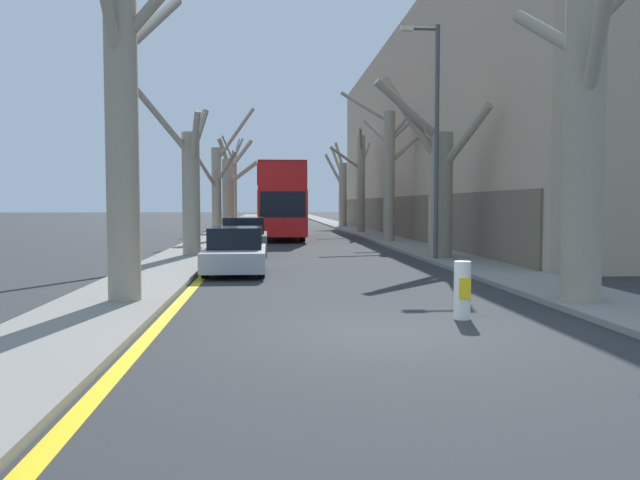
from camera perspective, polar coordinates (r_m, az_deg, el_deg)
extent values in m
plane|color=#2B2D30|center=(10.10, 5.53, -8.42)|extent=(300.00, 300.00, 0.00)
cube|color=gray|center=(59.84, -7.78, 1.36)|extent=(2.27, 120.00, 0.12)
cube|color=gray|center=(60.14, 1.67, 1.40)|extent=(2.27, 120.00, 0.12)
cube|color=tan|center=(41.64, 13.44, 9.20)|extent=(10.00, 45.10, 12.80)
cube|color=#6B5E4C|center=(40.15, 6.51, 2.13)|extent=(0.12, 44.20, 2.50)
cube|color=yellow|center=(59.79, -6.52, 1.31)|extent=(0.24, 120.00, 0.01)
cylinder|color=gray|center=(13.11, -17.64, 8.92)|extent=(0.64, 0.64, 6.73)
cylinder|color=gray|center=(13.08, -18.79, 19.16)|extent=(0.46, 1.24, 2.24)
cylinder|color=gray|center=(14.93, -15.13, 18.50)|extent=(0.95, 3.08, 2.12)
cylinder|color=gray|center=(24.13, -11.70, 4.00)|extent=(0.67, 0.67, 4.75)
cylinder|color=gray|center=(23.70, -14.45, 10.78)|extent=(2.27, 1.85, 2.74)
cylinder|color=gray|center=(23.71, -11.42, 8.71)|extent=(0.69, 1.28, 2.27)
cylinder|color=gray|center=(24.66, -11.06, 9.45)|extent=(0.81, 1.13, 2.03)
cylinder|color=gray|center=(34.02, -9.44, 4.07)|extent=(0.51, 0.51, 5.07)
cylinder|color=gray|center=(33.29, -10.37, 6.17)|extent=(1.14, 1.82, 1.86)
cylinder|color=gray|center=(34.52, -7.79, 9.50)|extent=(2.17, 0.95, 3.03)
cylinder|color=gray|center=(33.66, -8.63, 6.56)|extent=(1.25, 0.97, 1.80)
cylinder|color=gray|center=(45.49, -8.41, 4.00)|extent=(0.82, 0.82, 5.28)
cylinder|color=gray|center=(45.34, -8.83, 8.07)|extent=(0.95, 1.04, 1.82)
cylinder|color=gray|center=(46.53, -7.36, 7.62)|extent=(1.97, 2.23, 2.57)
cylinder|color=gray|center=(44.93, -7.12, 6.08)|extent=(2.38, 1.44, 1.76)
cylinder|color=gray|center=(55.28, -7.83, 4.61)|extent=(0.44, 0.44, 6.69)
cylinder|color=gray|center=(54.72, -7.47, 8.27)|extent=(0.99, 1.63, 1.70)
cylinder|color=gray|center=(56.30, -7.61, 8.31)|extent=(0.56, 1.80, 1.85)
cylinder|color=gray|center=(53.95, -8.37, 8.11)|extent=(0.96, 3.19, 2.19)
cylinder|color=gray|center=(56.03, -7.91, 7.28)|extent=(0.36, 1.40, 1.80)
cylinder|color=gray|center=(13.51, 22.95, 7.76)|extent=(0.78, 0.78, 6.32)
cylinder|color=gray|center=(13.05, 24.19, 17.03)|extent=(0.66, 1.91, 2.85)
cylinder|color=gray|center=(14.62, 20.26, 17.24)|extent=(0.92, 2.12, 1.52)
cylinder|color=gray|center=(23.21, 10.96, 3.90)|extent=(0.86, 0.86, 4.64)
cylinder|color=gray|center=(22.53, 13.03, 8.95)|extent=(1.43, 2.29, 2.30)
cylinder|color=gray|center=(23.15, 8.50, 10.61)|extent=(2.34, 0.33, 3.27)
cylinder|color=gray|center=(22.78, 8.20, 11.55)|extent=(2.77, 1.07, 2.20)
cylinder|color=gray|center=(33.13, 6.34, 5.70)|extent=(0.59, 0.59, 6.90)
cylinder|color=gray|center=(33.40, 8.30, 8.77)|extent=(2.39, 0.40, 2.32)
cylinder|color=gray|center=(34.38, 7.48, 10.49)|extent=(1.90, 1.95, 2.19)
cylinder|color=gray|center=(34.01, 5.22, 9.79)|extent=(1.29, 1.82, 1.61)
cylinder|color=gray|center=(33.91, 4.16, 12.03)|extent=(2.56, 1.49, 1.85)
cylinder|color=gray|center=(33.56, 8.23, 10.66)|extent=(2.31, 0.29, 2.16)
cylinder|color=gray|center=(43.76, 3.77, 5.07)|extent=(0.56, 0.56, 6.82)
cylinder|color=gray|center=(42.93, 3.75, 9.17)|extent=(0.57, 2.17, 1.43)
cylinder|color=gray|center=(45.11, 4.15, 7.77)|extent=(1.16, 2.53, 2.02)
cylinder|color=gray|center=(43.62, 2.37, 7.49)|extent=(2.31, 0.37, 1.64)
cylinder|color=gray|center=(54.78, 2.10, 4.10)|extent=(0.71, 0.71, 5.65)
cylinder|color=gray|center=(55.43, 1.77, 7.72)|extent=(0.84, 1.37, 2.39)
cylinder|color=gray|center=(55.60, 1.57, 7.09)|extent=(1.17, 1.82, 3.04)
cylinder|color=gray|center=(54.97, 1.31, 6.33)|extent=(1.76, 0.71, 2.99)
cube|color=red|center=(37.61, -3.63, 2.56)|extent=(2.59, 11.23, 2.44)
cube|color=red|center=(37.64, -3.64, 5.50)|extent=(2.54, 11.00, 1.41)
cube|color=#B11515|center=(37.68, -3.64, 6.66)|extent=(2.54, 11.00, 0.12)
cube|color=black|center=(37.61, -3.63, 3.27)|extent=(2.62, 9.88, 1.27)
cube|color=black|center=(37.64, -3.64, 5.61)|extent=(2.62, 9.88, 1.07)
cube|color=black|center=(32.02, -3.43, 3.27)|extent=(2.34, 0.06, 1.33)
cylinder|color=black|center=(34.27, -5.39, 0.77)|extent=(0.30, 1.10, 1.10)
cylinder|color=black|center=(34.32, -1.63, 0.79)|extent=(0.30, 1.10, 1.10)
cylinder|color=black|center=(40.78, -5.29, 1.17)|extent=(0.30, 1.10, 1.10)
cylinder|color=black|center=(40.82, -2.12, 1.19)|extent=(0.30, 1.10, 1.10)
cube|color=#9EA3AD|center=(18.69, -7.72, -1.61)|extent=(1.76, 4.21, 0.56)
cube|color=black|center=(18.91, -7.69, 0.24)|extent=(1.55, 2.19, 0.62)
cylinder|color=black|center=(17.51, -10.45, -2.40)|extent=(0.20, 0.65, 0.65)
cylinder|color=black|center=(17.42, -5.39, -2.39)|extent=(0.20, 0.65, 0.65)
cylinder|color=black|center=(20.02, -9.74, -1.69)|extent=(0.20, 0.65, 0.65)
cylinder|color=black|center=(19.94, -5.31, -1.67)|extent=(0.20, 0.65, 0.65)
cube|color=#4C5156|center=(25.16, -6.96, -0.20)|extent=(1.82, 4.26, 0.69)
cube|color=black|center=(25.38, -6.94, 1.34)|extent=(1.60, 2.22, 0.64)
cylinder|color=black|center=(23.94, -8.98, -0.87)|extent=(0.20, 0.65, 0.65)
cylinder|color=black|center=(23.88, -5.15, -0.86)|extent=(0.20, 0.65, 0.65)
cylinder|color=black|center=(26.49, -8.58, -0.47)|extent=(0.20, 0.65, 0.65)
cylinder|color=black|center=(26.43, -5.11, -0.45)|extent=(0.20, 0.65, 0.65)
cylinder|color=#4C4F54|center=(22.56, 10.61, 8.58)|extent=(0.16, 0.16, 8.29)
cylinder|color=#4C4F54|center=(23.14, 9.34, 18.52)|extent=(1.10, 0.11, 0.11)
cube|color=beige|center=(23.02, 7.94, 18.62)|extent=(0.44, 0.20, 0.16)
cylinder|color=white|center=(11.40, 12.88, -4.50)|extent=(0.30, 0.30, 1.04)
cube|color=yellow|center=(11.24, 13.12, -4.34)|extent=(0.21, 0.01, 0.37)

